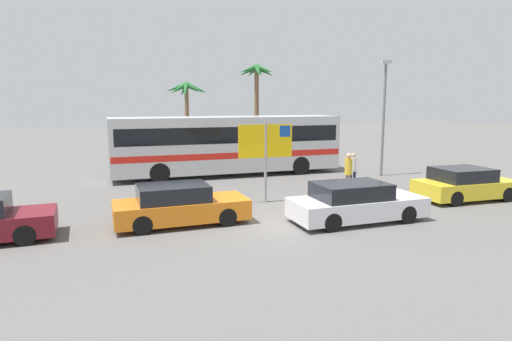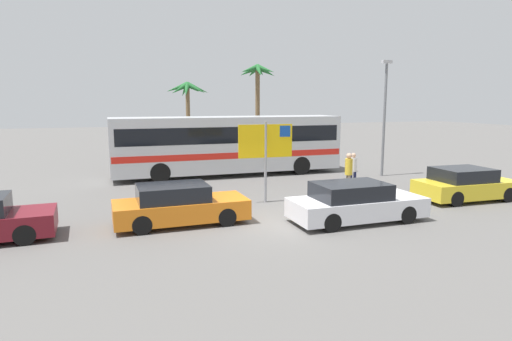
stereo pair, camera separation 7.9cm
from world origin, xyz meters
The scene contains 11 objects.
ground centered at (0.00, 0.00, 0.00)m, with size 120.00×120.00×0.00m, color #605E5B.
bus_front_coach centered at (0.89, 9.53, 1.78)m, with size 12.27×2.56×3.17m.
ferry_sign centered at (0.61, 2.79, 2.33)m, with size 2.20×0.14×3.20m.
car_white centered at (2.42, -0.84, 0.64)m, with size 4.54×1.83×1.32m.
car_orange centered at (-3.19, 0.75, 0.64)m, with size 4.32×1.81×1.32m.
car_yellow centered at (8.41, 0.52, 0.64)m, with size 4.11×1.99×1.32m.
pedestrian_crossing_lot centered at (5.32, 4.05, 0.98)m, with size 0.32×0.32×1.66m.
pedestrian_by_bus centered at (4.40, 2.91, 1.08)m, with size 0.32×0.32×1.81m.
lamp_post_left_side centered at (8.69, 6.60, 3.37)m, with size 0.56×0.20×6.11m.
palm_tree_seaside centered at (5.06, 16.70, 5.38)m, with size 2.80×2.77×6.60m.
palm_tree_inland centered at (0.74, 20.58, 4.49)m, with size 3.33×3.14×5.49m.
Camera 2 is at (-5.30, -13.12, 3.97)m, focal length 30.48 mm.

